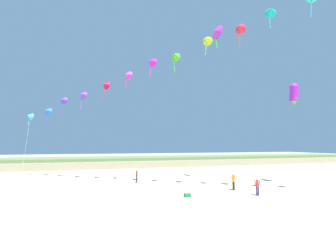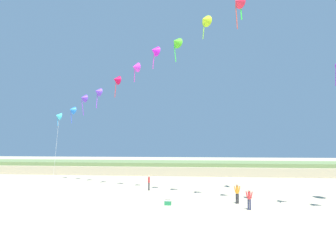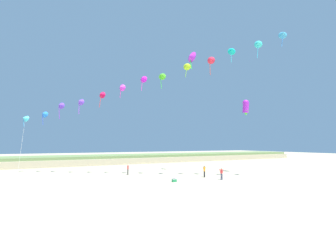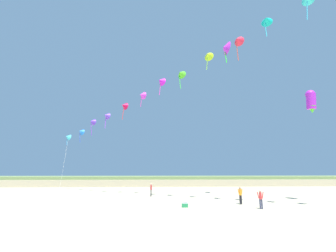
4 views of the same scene
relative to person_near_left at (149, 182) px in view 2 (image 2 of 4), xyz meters
name	(u,v)px [view 2 (image 2 of 4)]	position (x,y,z in m)	size (l,w,h in m)	color
ground_plane	(150,231)	(3.58, -18.42, -0.98)	(240.00, 240.00, 0.00)	#C1B28E
dune_ridge	(194,168)	(3.58, 24.02, 0.06)	(120.00, 12.94, 2.09)	tan
person_near_left	(149,182)	(0.00, 0.00, 0.00)	(0.23, 0.59, 1.70)	black
person_near_right	(249,198)	(10.15, -10.71, -0.01)	(0.58, 0.25, 1.68)	#282D4C
person_mid_center	(237,192)	(9.39, -7.77, 0.03)	(0.60, 0.29, 1.75)	black
kite_banner_string	(154,54)	(1.06, -3.04, 13.79)	(34.21, 26.83, 20.93)	#40D0EA
beach_cooler	(168,203)	(3.44, -9.35, -0.77)	(0.58, 0.41, 0.46)	#23844C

